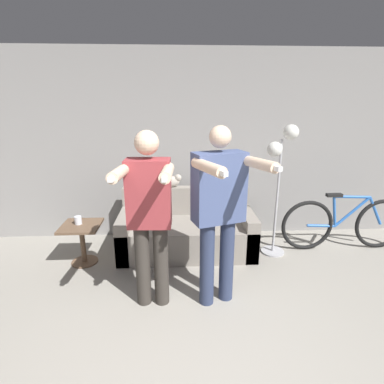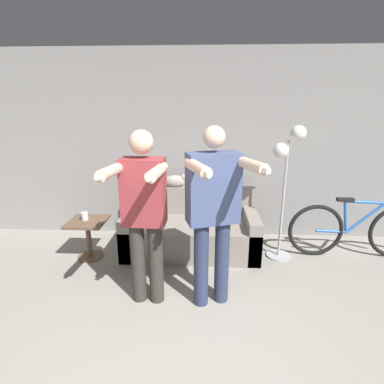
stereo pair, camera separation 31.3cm
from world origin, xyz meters
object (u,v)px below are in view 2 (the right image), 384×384
at_px(side_table, 88,231).
at_px(cup, 85,216).
at_px(couch, 191,231).
at_px(bicycle, 356,230).
at_px(person_left, 144,210).
at_px(person_right, 213,207).
at_px(cat, 176,181).
at_px(floor_lamp, 287,162).

relative_size(side_table, cup, 5.18).
relative_size(couch, bicycle, 1.02).
bearing_deg(person_left, couch, 73.82).
distance_m(person_right, bicycle, 2.19).
bearing_deg(couch, cup, -169.40).
height_order(couch, bicycle, couch).
xyz_separation_m(couch, cat, (-0.22, 0.30, 0.61)).
distance_m(person_right, side_table, 1.86).
height_order(floor_lamp, bicycle, floor_lamp).
bearing_deg(cat, cup, -153.32).
relative_size(person_right, floor_lamp, 1.04).
relative_size(person_left, side_table, 3.37).
relative_size(cat, side_table, 0.82).
relative_size(couch, cat, 4.19).
bearing_deg(bicycle, cat, 170.66).
relative_size(couch, floor_lamp, 1.04).
bearing_deg(bicycle, person_right, -150.64).
bearing_deg(bicycle, person_left, -157.25).
height_order(person_left, bicycle, person_left).
height_order(person_right, cat, person_right).
bearing_deg(person_left, cat, 86.27).
bearing_deg(side_table, person_left, -42.70).
distance_m(person_left, bicycle, 2.73).
xyz_separation_m(person_right, floor_lamp, (0.88, 0.97, 0.23)).
bearing_deg(cat, bicycle, -9.34).
relative_size(person_left, floor_lamp, 1.02).
distance_m(cat, cup, 1.26).
height_order(couch, floor_lamp, floor_lamp).
distance_m(cat, side_table, 1.31).
bearing_deg(couch, bicycle, -2.13).
height_order(person_right, cup, person_right).
xyz_separation_m(side_table, cup, (-0.03, 0.03, 0.19)).
xyz_separation_m(floor_lamp, bicycle, (0.95, 0.06, -0.87)).
height_order(couch, person_right, person_right).
xyz_separation_m(floor_lamp, side_table, (-2.42, -0.14, -0.87)).
height_order(side_table, bicycle, bicycle).
xyz_separation_m(person_left, cat, (0.15, 1.41, -0.09)).
height_order(cat, cup, cat).
distance_m(cat, floor_lamp, 1.47).
bearing_deg(side_table, couch, 12.08).
distance_m(person_left, floor_lamp, 1.82).
xyz_separation_m(couch, side_table, (-1.28, -0.27, 0.10)).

